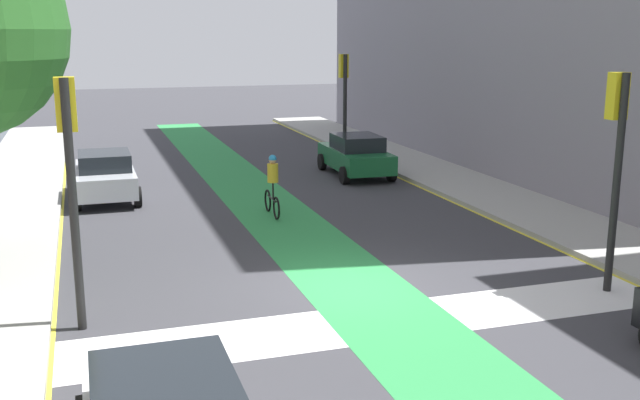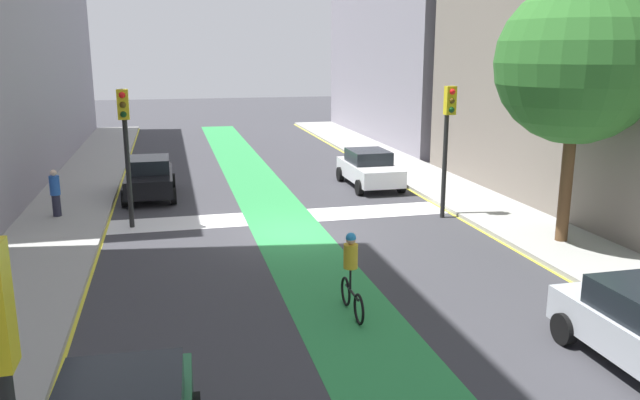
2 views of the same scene
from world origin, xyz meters
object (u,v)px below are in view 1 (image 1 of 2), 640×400
Objects in this scene: traffic_signal_far_right at (344,88)px; traffic_signal_near_right at (616,141)px; car_green_right_far at (356,155)px; car_silver_left_far at (105,175)px; traffic_signal_near_left at (70,157)px; cyclist_in_lane at (272,184)px.

traffic_signal_near_right is at bearing -89.86° from traffic_signal_far_right.
car_silver_left_far is (-9.19, -1.30, 0.00)m from car_green_right_far.
car_green_right_far and car_silver_left_far have the same top height.
cyclist_in_lane is (5.47, 7.10, -2.23)m from traffic_signal_near_left.
traffic_signal_near_right reaches higher than cyclist_in_lane.
traffic_signal_near_left is 16.05m from car_green_right_far.
traffic_signal_near_right is at bearing -58.44° from cyclist_in_lane.
car_green_right_far is (-0.55, 13.54, -2.38)m from traffic_signal_near_right.
traffic_signal_near_right is 1.07× the size of car_green_right_far.
traffic_signal_near_right reaches higher than traffic_signal_far_right.
car_green_right_far is at bearing 48.58° from cyclist_in_lane.
traffic_signal_near_right is 16.34m from traffic_signal_far_right.
traffic_signal_far_right is 10.79m from car_silver_left_far.
car_silver_left_far is at bearing 139.88° from cyclist_in_lane.
car_green_right_far is at bearing 8.02° from car_silver_left_far.
traffic_signal_far_right is at bearing 79.59° from car_green_right_far.
traffic_signal_far_right is at bearing 57.49° from cyclist_in_lane.
cyclist_in_lane is (4.62, -3.89, 0.17)m from car_silver_left_far.
traffic_signal_far_right is at bearing 55.01° from traffic_signal_near_left.
traffic_signal_near_left is 2.47× the size of cyclist_in_lane.
traffic_signal_near_left is at bearing -124.99° from traffic_signal_far_right.
traffic_signal_near_right is at bearing -51.47° from car_silver_left_far.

